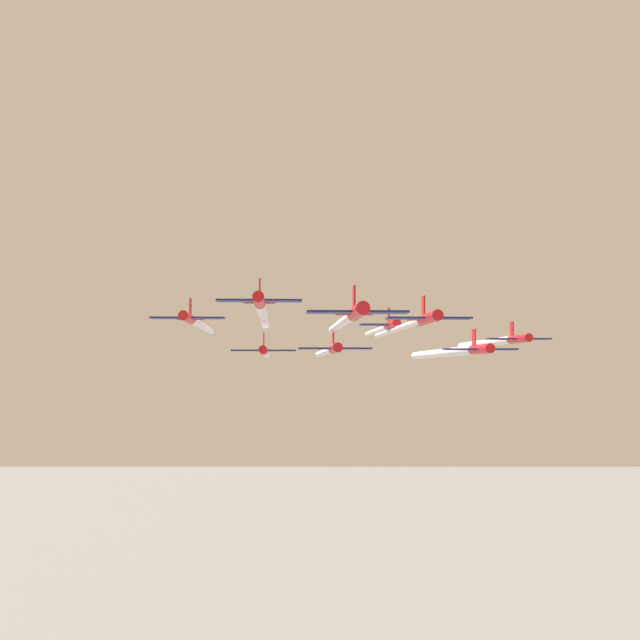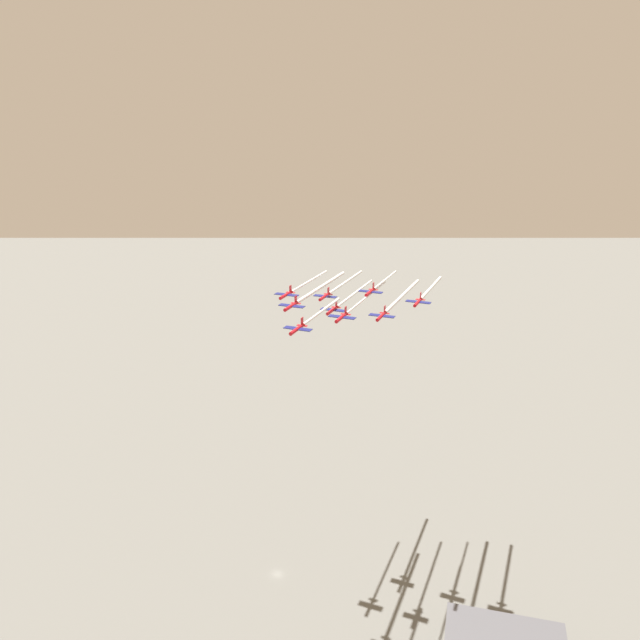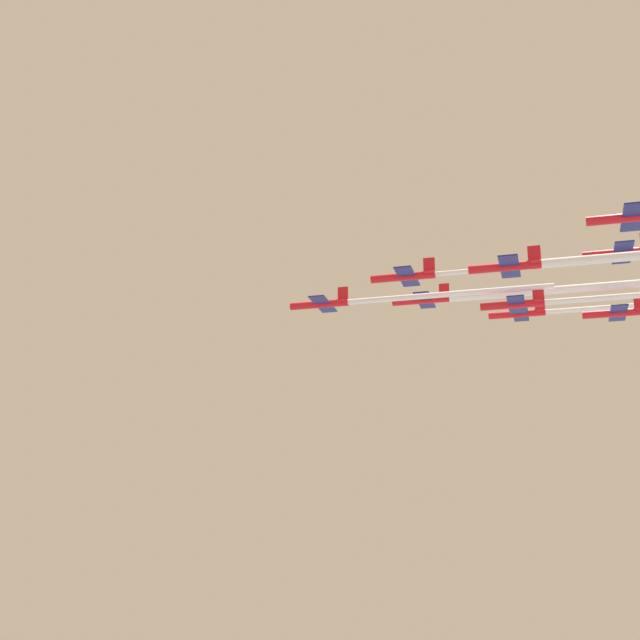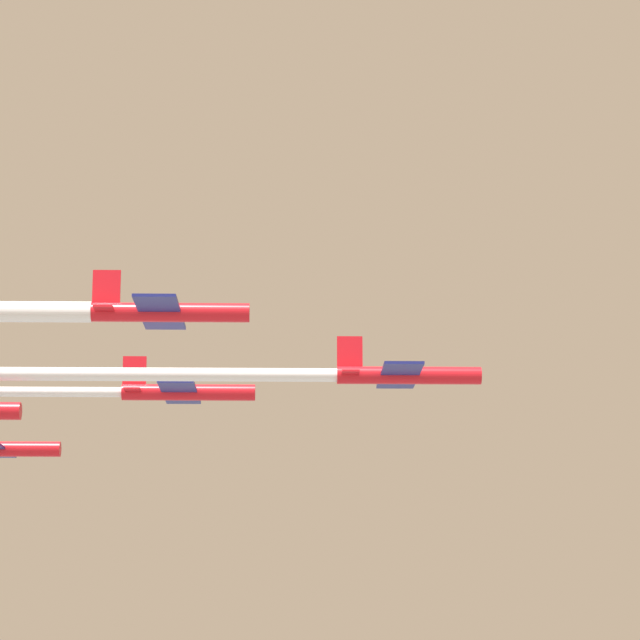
# 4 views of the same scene
# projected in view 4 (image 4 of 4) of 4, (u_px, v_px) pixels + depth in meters

# --- Properties ---
(jet_0) EXTENTS (9.87, 10.35, 3.45)m
(jet_0) POSITION_uv_depth(u_px,v_px,m) (403.00, 375.00, 107.78)
(jet_0) COLOR red
(jet_1) EXTENTS (9.87, 10.35, 3.45)m
(jet_1) POSITION_uv_depth(u_px,v_px,m) (183.00, 392.00, 116.88)
(jet_1) COLOR red
(jet_2) EXTENTS (9.87, 10.35, 3.45)m
(jet_2) POSITION_uv_depth(u_px,v_px,m) (164.00, 312.00, 98.59)
(jet_2) COLOR red
(smoke_trail_0) EXTENTS (5.47, 34.14, 0.96)m
(smoke_trail_0) POSITION_uv_depth(u_px,v_px,m) (96.00, 374.00, 107.31)
(smoke_trail_0) COLOR white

